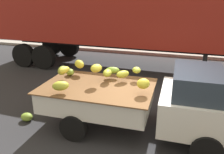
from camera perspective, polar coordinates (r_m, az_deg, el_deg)
ground at (r=5.90m, az=7.41°, el=-13.48°), size 220.00×220.00×0.00m
curb_strip at (r=13.42m, az=13.65°, el=5.66°), size 80.00×0.80×0.16m
pickup_truck at (r=5.52m, az=15.71°, el=-6.01°), size 4.89×1.94×1.70m
semi_trailer at (r=10.19m, az=3.60°, el=15.90°), size 12.05×2.84×3.95m
fallen_banana_bunch_near_tailgate at (r=6.69m, az=-20.41°, el=-9.28°), size 0.36×0.31×0.22m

